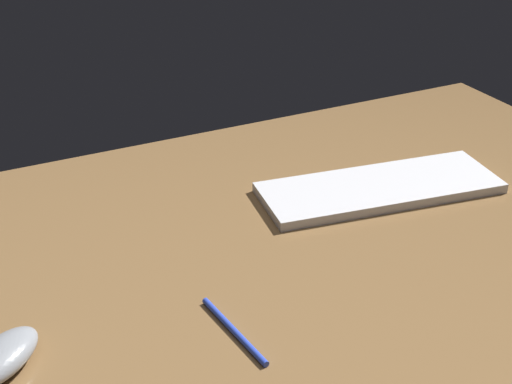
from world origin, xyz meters
The scene contains 4 objects.
desk centered at (0.00, 0.00, 1.00)cm, with size 140.00×84.00×2.00cm, color olive.
keyboard centered at (24.41, 7.60, 2.78)cm, with size 38.46×13.41×1.57cm, color white.
computer_mouse centered at (-36.78, -8.27, 3.58)cm, with size 10.97×5.60×3.17cm, color #999EA5.
pen centered at (-11.22, -13.99, 2.40)cm, with size 0.79×0.79×14.01cm, color blue.
Camera 1 is at (-39.31, -76.77, 58.01)cm, focal length 51.77 mm.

